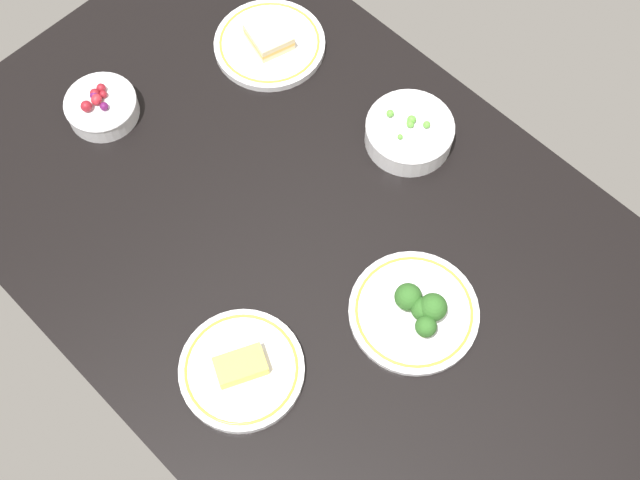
% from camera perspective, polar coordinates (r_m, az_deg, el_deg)
% --- Properties ---
extents(dining_table, '(1.48, 0.90, 0.04)m').
position_cam_1_polar(dining_table, '(1.48, -0.00, -0.67)').
color(dining_table, black).
rests_on(dining_table, ground).
extents(bowl_berries, '(0.14, 0.14, 0.06)m').
position_cam_1_polar(bowl_berries, '(1.63, -14.98, 8.99)').
color(bowl_berries, silver).
rests_on(bowl_berries, dining_table).
extents(bowl_peas, '(0.17, 0.17, 0.06)m').
position_cam_1_polar(bowl_peas, '(1.55, 6.24, 7.49)').
color(bowl_peas, silver).
rests_on(bowl_peas, dining_table).
extents(plate_broccoli, '(0.22, 0.22, 0.08)m').
position_cam_1_polar(plate_broccoli, '(1.40, 6.72, -4.90)').
color(plate_broccoli, silver).
rests_on(plate_broccoli, dining_table).
extents(plate_sandwich, '(0.22, 0.22, 0.05)m').
position_cam_1_polar(plate_sandwich, '(1.69, -3.54, 13.56)').
color(plate_sandwich, silver).
rests_on(plate_sandwich, dining_table).
extents(plate_cheese, '(0.21, 0.21, 0.04)m').
position_cam_1_polar(plate_cheese, '(1.37, -5.49, -8.95)').
color(plate_cheese, silver).
rests_on(plate_cheese, dining_table).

